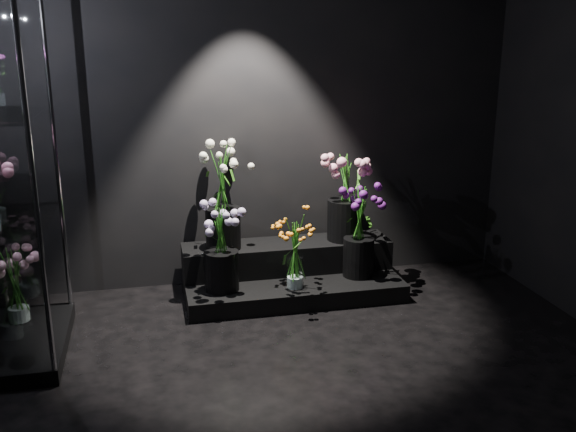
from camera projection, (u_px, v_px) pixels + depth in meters
name	position (u px, v px, depth m)	size (l,w,h in m)	color
floor	(328.00, 414.00, 3.33)	(4.00, 4.00, 0.00)	black
wall_back	(257.00, 103.00, 4.82)	(4.00, 4.00, 0.00)	black
display_riser	(290.00, 272.00, 4.90)	(1.60, 0.71, 0.36)	black
bouquet_orange_bells	(295.00, 250.00, 4.57)	(0.37, 0.37, 0.55)	white
bouquet_lilac	(221.00, 243.00, 4.51)	(0.41, 0.41, 0.62)	black
bouquet_purple	(359.00, 227.00, 4.77)	(0.41, 0.41, 0.69)	black
bouquet_cream_roses	(222.00, 192.00, 4.68)	(0.50, 0.50, 0.77)	black
bouquet_pink_roses	(346.00, 194.00, 4.92)	(0.43, 0.43, 0.66)	black
bouquet_case_base_pink	(15.00, 284.00, 4.12)	(0.39, 0.39, 0.49)	white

